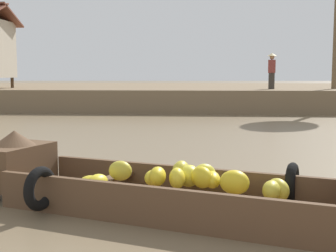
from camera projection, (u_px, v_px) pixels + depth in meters
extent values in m
plane|color=#726047|center=(209.00, 148.00, 10.13)|extent=(300.00, 300.00, 0.00)
cube|color=#756047|center=(205.00, 94.00, 28.91)|extent=(160.00, 20.00, 1.01)
cube|color=brown|center=(169.00, 207.00, 5.39)|extent=(4.13, 2.41, 0.12)
cube|color=brown|center=(186.00, 179.00, 5.89)|extent=(3.77, 1.33, 0.32)
cube|color=brown|center=(148.00, 201.00, 4.84)|extent=(3.77, 1.33, 0.32)
cube|color=brown|center=(15.00, 165.00, 6.24)|extent=(0.94, 1.19, 0.55)
cone|color=brown|center=(14.00, 138.00, 6.20)|extent=(0.71, 0.71, 0.20)
cube|color=brown|center=(107.00, 181.00, 5.69)|extent=(0.54, 1.11, 0.05)
torus|color=black|center=(292.00, 184.00, 5.48)|extent=(0.28, 0.53, 0.52)
torus|color=black|center=(40.00, 189.00, 5.24)|extent=(0.28, 0.53, 0.52)
ellipsoid|color=yellow|center=(158.00, 176.00, 5.35)|extent=(0.21, 0.34, 0.23)
ellipsoid|color=yellow|center=(177.00, 178.00, 5.32)|extent=(0.21, 0.29, 0.25)
ellipsoid|color=gold|center=(278.00, 190.00, 5.14)|extent=(0.34, 0.38, 0.26)
ellipsoid|color=yellow|center=(92.00, 183.00, 5.46)|extent=(0.37, 0.32, 0.18)
ellipsoid|color=yellow|center=(212.00, 180.00, 5.32)|extent=(0.21, 0.35, 0.20)
ellipsoid|color=yellow|center=(202.00, 177.00, 5.30)|extent=(0.35, 0.37, 0.25)
ellipsoid|color=yellow|center=(98.00, 182.00, 5.38)|extent=(0.31, 0.36, 0.20)
ellipsoid|color=gold|center=(181.00, 172.00, 5.63)|extent=(0.26, 0.33, 0.27)
ellipsoid|color=yellow|center=(190.00, 175.00, 5.62)|extent=(0.34, 0.36, 0.26)
ellipsoid|color=gold|center=(238.00, 185.00, 5.25)|extent=(0.36, 0.40, 0.21)
ellipsoid|color=yellow|center=(234.00, 182.00, 5.06)|extent=(0.39, 0.32, 0.27)
ellipsoid|color=yellow|center=(188.00, 176.00, 5.54)|extent=(0.39, 0.38, 0.26)
ellipsoid|color=yellow|center=(204.00, 175.00, 5.40)|extent=(0.35, 0.29, 0.28)
ellipsoid|color=gold|center=(271.00, 190.00, 5.05)|extent=(0.27, 0.35, 0.22)
ellipsoid|color=gold|center=(120.00, 171.00, 5.65)|extent=(0.31, 0.22, 0.25)
ellipsoid|color=yellow|center=(153.00, 178.00, 5.56)|extent=(0.27, 0.30, 0.20)
cylinder|color=#4C3826|center=(12.00, 83.00, 23.28)|extent=(0.16, 0.16, 0.52)
cylinder|color=brown|center=(336.00, 27.00, 21.27)|extent=(0.24, 0.24, 5.78)
cylinder|color=#332D28|center=(271.00, 81.00, 21.05)|extent=(0.28, 0.28, 0.75)
cylinder|color=brown|center=(272.00, 66.00, 20.97)|extent=(0.34, 0.34, 0.60)
sphere|color=#9E7556|center=(272.00, 57.00, 20.93)|extent=(0.22, 0.22, 0.22)
cone|color=tan|center=(272.00, 55.00, 20.91)|extent=(0.44, 0.44, 0.14)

